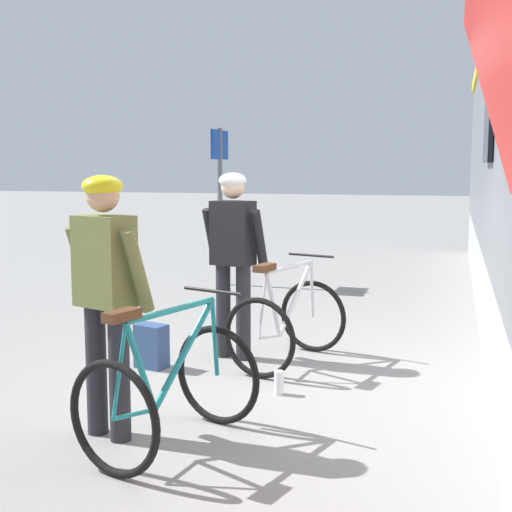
{
  "coord_description": "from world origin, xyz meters",
  "views": [
    {
      "loc": [
        1.32,
        -5.47,
        1.81
      ],
      "look_at": [
        -0.32,
        0.18,
        1.05
      ],
      "focal_mm": 48.19,
      "sensor_mm": 36.0,
      "label": 1
    }
  ],
  "objects_px": {
    "backpack_on_platform": "(151,346)",
    "cyclist_near_in_olive": "(106,283)",
    "platform_sign_post": "(220,180)",
    "bicycle_near_teal": "(169,388)",
    "bicycle_far_silver": "(287,322)",
    "water_bottle_near_the_bikes": "(279,383)",
    "cyclist_far_in_dark": "(233,248)"
  },
  "relations": [
    {
      "from": "bicycle_far_silver",
      "to": "platform_sign_post",
      "type": "height_order",
      "value": "platform_sign_post"
    },
    {
      "from": "cyclist_far_in_dark",
      "to": "bicycle_near_teal",
      "type": "height_order",
      "value": "cyclist_far_in_dark"
    },
    {
      "from": "backpack_on_platform",
      "to": "platform_sign_post",
      "type": "xyz_separation_m",
      "value": [
        -0.86,
        4.41,
        1.42
      ]
    },
    {
      "from": "cyclist_near_in_olive",
      "to": "backpack_on_platform",
      "type": "bearing_deg",
      "value": 104.59
    },
    {
      "from": "bicycle_near_teal",
      "to": "backpack_on_platform",
      "type": "distance_m",
      "value": 1.86
    },
    {
      "from": "cyclist_near_in_olive",
      "to": "water_bottle_near_the_bikes",
      "type": "height_order",
      "value": "cyclist_near_in_olive"
    },
    {
      "from": "platform_sign_post",
      "to": "water_bottle_near_the_bikes",
      "type": "bearing_deg",
      "value": -65.84
    },
    {
      "from": "bicycle_near_teal",
      "to": "water_bottle_near_the_bikes",
      "type": "height_order",
      "value": "bicycle_near_teal"
    },
    {
      "from": "bicycle_near_teal",
      "to": "bicycle_far_silver",
      "type": "bearing_deg",
      "value": 82.28
    },
    {
      "from": "water_bottle_near_the_bikes",
      "to": "platform_sign_post",
      "type": "relative_size",
      "value": 0.08
    },
    {
      "from": "cyclist_near_in_olive",
      "to": "water_bottle_near_the_bikes",
      "type": "xyz_separation_m",
      "value": [
        0.89,
        1.16,
        -0.96
      ]
    },
    {
      "from": "bicycle_far_silver",
      "to": "platform_sign_post",
      "type": "bearing_deg",
      "value": 117.05
    },
    {
      "from": "cyclist_far_in_dark",
      "to": "bicycle_near_teal",
      "type": "relative_size",
      "value": 1.43
    },
    {
      "from": "bicycle_near_teal",
      "to": "water_bottle_near_the_bikes",
      "type": "xyz_separation_m",
      "value": [
        0.42,
        1.23,
        -0.31
      ]
    },
    {
      "from": "bicycle_far_silver",
      "to": "water_bottle_near_the_bikes",
      "type": "xyz_separation_m",
      "value": [
        0.14,
        -0.85,
        -0.31
      ]
    },
    {
      "from": "bicycle_far_silver",
      "to": "platform_sign_post",
      "type": "relative_size",
      "value": 0.51
    },
    {
      "from": "backpack_on_platform",
      "to": "cyclist_near_in_olive",
      "type": "bearing_deg",
      "value": -60.67
    },
    {
      "from": "cyclist_far_in_dark",
      "to": "water_bottle_near_the_bikes",
      "type": "bearing_deg",
      "value": -53.47
    },
    {
      "from": "cyclist_near_in_olive",
      "to": "platform_sign_post",
      "type": "relative_size",
      "value": 0.73
    },
    {
      "from": "bicycle_far_silver",
      "to": "platform_sign_post",
      "type": "distance_m",
      "value": 4.61
    },
    {
      "from": "cyclist_near_in_olive",
      "to": "platform_sign_post",
      "type": "height_order",
      "value": "platform_sign_post"
    },
    {
      "from": "cyclist_near_in_olive",
      "to": "backpack_on_platform",
      "type": "height_order",
      "value": "cyclist_near_in_olive"
    },
    {
      "from": "bicycle_near_teal",
      "to": "platform_sign_post",
      "type": "bearing_deg",
      "value": 106.09
    },
    {
      "from": "platform_sign_post",
      "to": "bicycle_far_silver",
      "type": "bearing_deg",
      "value": -62.95
    },
    {
      "from": "cyclist_near_in_olive",
      "to": "bicycle_near_teal",
      "type": "distance_m",
      "value": 0.81
    },
    {
      "from": "bicycle_near_teal",
      "to": "backpack_on_platform",
      "type": "xyz_separation_m",
      "value": [
        -0.88,
        1.63,
        -0.2
      ]
    },
    {
      "from": "bicycle_far_silver",
      "to": "bicycle_near_teal",
      "type": "bearing_deg",
      "value": -97.72
    },
    {
      "from": "cyclist_near_in_olive",
      "to": "backpack_on_platform",
      "type": "distance_m",
      "value": 1.82
    },
    {
      "from": "cyclist_near_in_olive",
      "to": "cyclist_far_in_dark",
      "type": "bearing_deg",
      "value": 84.23
    },
    {
      "from": "cyclist_far_in_dark",
      "to": "water_bottle_near_the_bikes",
      "type": "xyz_separation_m",
      "value": [
        0.68,
        -0.92,
        -0.96
      ]
    },
    {
      "from": "cyclist_near_in_olive",
      "to": "bicycle_far_silver",
      "type": "height_order",
      "value": "cyclist_near_in_olive"
    },
    {
      "from": "bicycle_near_teal",
      "to": "water_bottle_near_the_bikes",
      "type": "bearing_deg",
      "value": 71.19
    }
  ]
}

